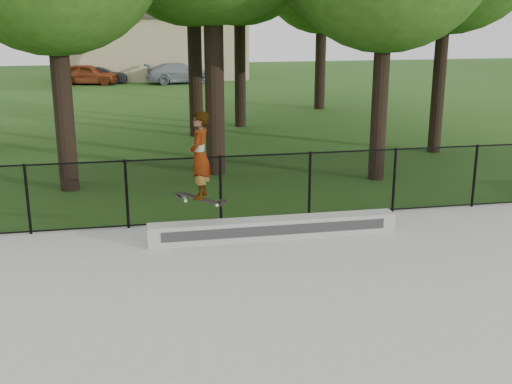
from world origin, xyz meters
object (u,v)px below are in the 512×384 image
(car_b, at_px, (102,75))
(car_c, at_px, (180,73))
(skater_airborne, at_px, (200,157))
(grind_ledge, at_px, (274,228))
(car_a, at_px, (88,74))

(car_b, relative_size, car_c, 0.71)
(car_c, xyz_separation_m, skater_airborne, (-1.96, -29.67, 1.23))
(grind_ledge, bearing_deg, car_c, 89.11)
(grind_ledge, xyz_separation_m, car_a, (-5.31, 29.83, 0.37))
(grind_ledge, relative_size, car_b, 1.78)
(car_c, bearing_deg, car_a, 76.20)
(skater_airborne, bearing_deg, car_c, 86.23)
(grind_ledge, bearing_deg, car_b, 98.41)
(grind_ledge, bearing_deg, car_a, 100.09)
(car_b, height_order, skater_airborne, skater_airborne)
(car_a, bearing_deg, grind_ledge, -156.91)
(grind_ledge, relative_size, skater_airborne, 2.71)
(skater_airborne, bearing_deg, car_a, 97.23)
(car_a, distance_m, car_c, 5.78)
(grind_ledge, xyz_separation_m, skater_airborne, (-1.50, -0.21, 1.60))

